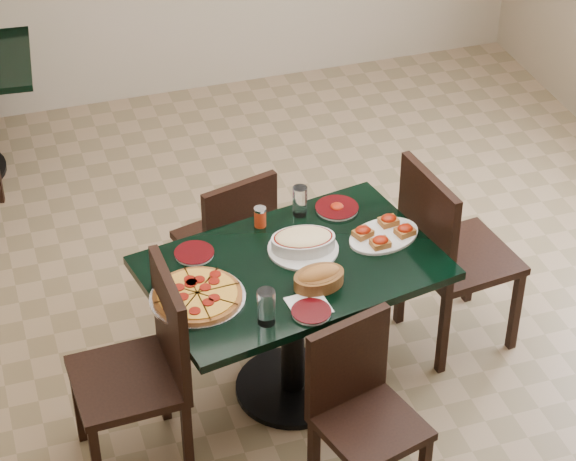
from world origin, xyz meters
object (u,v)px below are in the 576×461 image
object	(u,v)px
pepperoni_pizza	(197,296)
lasagna_casserole	(303,242)
main_table	(293,297)
bruschetta_platter	(384,233)
chair_near	(360,404)
bread_basket	(319,278)
chair_left	(147,362)
chair_far	(231,238)
chair_right	(446,248)

from	to	relation	value
pepperoni_pizza	lasagna_casserole	size ratio (longest dim) A/B	1.28
main_table	bruschetta_platter	world-z (taller)	bruschetta_platter
chair_near	pepperoni_pizza	size ratio (longest dim) A/B	2.06
main_table	pepperoni_pizza	size ratio (longest dim) A/B	3.43
lasagna_casserole	bread_basket	size ratio (longest dim) A/B	1.28
main_table	bread_basket	size ratio (longest dim) A/B	5.62
chair_left	bruschetta_platter	distance (m)	1.21
chair_near	lasagna_casserole	distance (m)	0.79
bread_basket	bruschetta_platter	distance (m)	0.46
main_table	lasagna_casserole	xyz separation A→B (m)	(0.08, 0.09, 0.23)
chair_left	bread_basket	xyz separation A→B (m)	(0.77, 0.02, 0.25)
main_table	chair_near	distance (m)	0.64
chair_far	chair_near	xyz separation A→B (m)	(0.20, -1.27, -0.01)
bread_basket	bruschetta_platter	world-z (taller)	bread_basket
chair_near	pepperoni_pizza	bearing A→B (deg)	120.46
chair_far	bread_basket	bearing A→B (deg)	86.72
chair_near	chair_left	distance (m)	0.91
chair_left	bruschetta_platter	world-z (taller)	chair_left
chair_right	pepperoni_pizza	xyz separation A→B (m)	(-1.26, -0.23, 0.20)
pepperoni_pizza	lasagna_casserole	xyz separation A→B (m)	(0.53, 0.19, 0.03)
lasagna_casserole	bread_basket	xyz separation A→B (m)	(-0.02, -0.26, -0.01)
main_table	bread_basket	bearing A→B (deg)	-81.68
chair_far	chair_right	bearing A→B (deg)	135.32
chair_right	pepperoni_pizza	world-z (taller)	chair_right
main_table	chair_left	xyz separation A→B (m)	(-0.71, -0.19, -0.02)
bruschetta_platter	main_table	bearing A→B (deg)	170.95
pepperoni_pizza	bread_basket	xyz separation A→B (m)	(0.51, -0.07, 0.02)
main_table	chair_right	bearing A→B (deg)	-1.90
main_table	lasagna_casserole	bearing A→B (deg)	38.00
chair_left	bread_basket	size ratio (longest dim) A/B	3.89
chair_far	bruschetta_platter	distance (m)	0.86
chair_left	bread_basket	bearing A→B (deg)	89.40
bread_basket	bruschetta_platter	xyz separation A→B (m)	(0.39, 0.24, -0.02)
chair_near	lasagna_casserole	xyz separation A→B (m)	(-0.01, 0.71, 0.33)
chair_far	pepperoni_pizza	world-z (taller)	chair_far
chair_far	chair_right	distance (m)	1.06
pepperoni_pizza	bruschetta_platter	distance (m)	0.92
main_table	chair_left	world-z (taller)	chair_left
pepperoni_pizza	chair_right	bearing A→B (deg)	10.25
chair_far	lasagna_casserole	size ratio (longest dim) A/B	2.67
chair_right	lasagna_casserole	bearing A→B (deg)	86.11
lasagna_casserole	bread_basket	world-z (taller)	bread_basket
chair_far	bruschetta_platter	world-z (taller)	chair_far
main_table	chair_left	distance (m)	0.73
main_table	lasagna_casserole	size ratio (longest dim) A/B	4.40
chair_right	bread_basket	world-z (taller)	chair_right
chair_far	chair_near	bearing A→B (deg)	83.71
chair_left	lasagna_casserole	distance (m)	0.87
main_table	chair_right	distance (m)	0.81
bruschetta_platter	lasagna_casserole	bearing A→B (deg)	159.67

